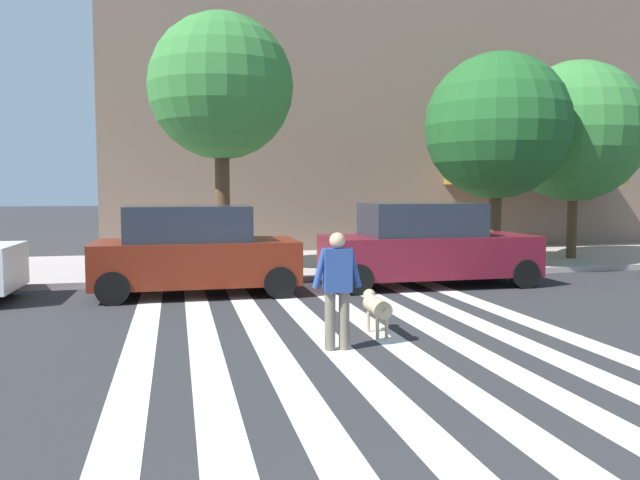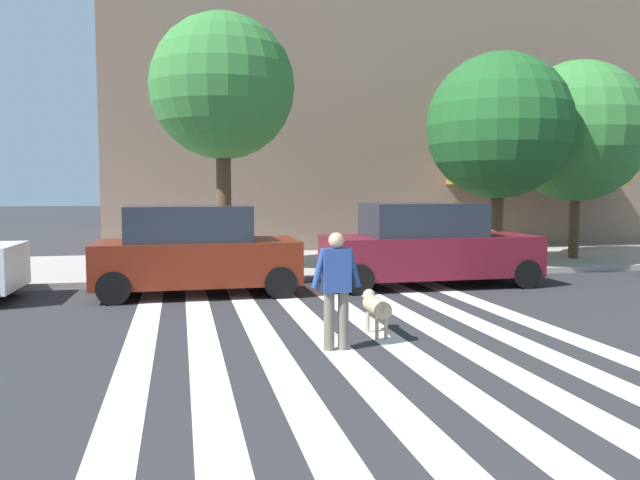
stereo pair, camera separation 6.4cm
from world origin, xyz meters
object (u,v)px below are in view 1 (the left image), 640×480
(street_tree_nearest, at_px, (221,88))
(dog_on_leash, at_px, (376,306))
(parked_car_third_in_line, at_px, (427,246))
(street_tree_middle, at_px, (497,127))
(pedestrian_dog_walker, at_px, (337,284))
(parked_car_behind_first, at_px, (194,251))
(street_tree_further, at_px, (575,132))

(street_tree_nearest, bearing_deg, dog_on_leash, -76.23)
(parked_car_third_in_line, bearing_deg, street_tree_middle, 35.79)
(parked_car_third_in_line, height_order, street_tree_middle, street_tree_middle)
(parked_car_third_in_line, height_order, dog_on_leash, parked_car_third_in_line)
(parked_car_third_in_line, distance_m, pedestrian_dog_walker, 6.17)
(parked_car_third_in_line, xyz_separation_m, dog_on_leash, (-2.66, -4.36, -0.47))
(parked_car_behind_first, relative_size, street_tree_middle, 0.73)
(street_tree_nearest, height_order, pedestrian_dog_walker, street_tree_nearest)
(pedestrian_dog_walker, bearing_deg, street_tree_nearest, 96.89)
(street_tree_middle, xyz_separation_m, dog_on_leash, (-5.52, -6.43, -3.47))
(street_tree_middle, height_order, pedestrian_dog_walker, street_tree_middle)
(pedestrian_dog_walker, bearing_deg, street_tree_further, 41.07)
(parked_car_behind_first, height_order, street_tree_further, street_tree_further)
(parked_car_third_in_line, distance_m, street_tree_further, 7.48)
(street_tree_further, bearing_deg, dog_on_leash, -139.04)
(street_tree_middle, bearing_deg, street_tree_further, 19.49)
(street_tree_further, bearing_deg, pedestrian_dog_walker, -138.93)
(street_tree_nearest, relative_size, pedestrian_dog_walker, 3.98)
(dog_on_leash, bearing_deg, parked_car_behind_first, 120.78)
(street_tree_further, bearing_deg, parked_car_third_in_line, -152.17)
(parked_car_third_in_line, xyz_separation_m, street_tree_middle, (2.87, 2.07, 2.99))
(pedestrian_dog_walker, bearing_deg, street_tree_middle, 48.53)
(street_tree_middle, distance_m, dog_on_leash, 9.16)
(street_tree_nearest, xyz_separation_m, street_tree_further, (10.49, 0.30, -0.87))
(street_tree_nearest, bearing_deg, street_tree_further, 1.61)
(parked_car_third_in_line, bearing_deg, street_tree_further, 27.83)
(street_tree_further, height_order, pedestrian_dog_walker, street_tree_further)
(pedestrian_dog_walker, bearing_deg, parked_car_behind_first, 109.29)
(street_tree_middle, bearing_deg, street_tree_nearest, 173.50)
(parked_car_behind_first, distance_m, street_tree_middle, 8.90)
(street_tree_nearest, height_order, street_tree_further, street_tree_nearest)
(street_tree_nearest, xyz_separation_m, dog_on_leash, (1.78, -7.26, -4.36))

